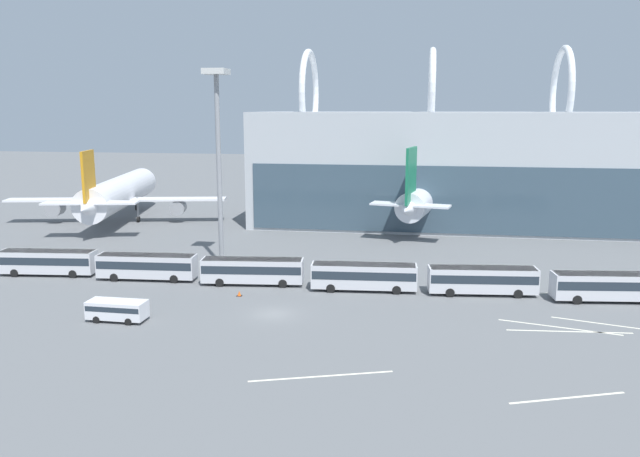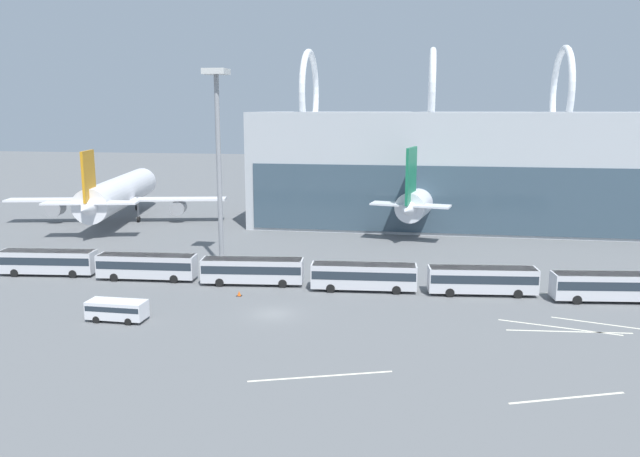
# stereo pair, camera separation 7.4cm
# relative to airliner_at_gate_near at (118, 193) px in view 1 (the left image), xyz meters

# --- Properties ---
(ground_plane) EXTENTS (440.00, 440.00, 0.00)m
(ground_plane) POSITION_rel_airliner_at_gate_near_xyz_m (40.37, -47.27, -5.19)
(ground_plane) COLOR slate
(airliner_at_gate_near) EXTENTS (39.33, 41.71, 14.06)m
(airliner_at_gate_near) POSITION_rel_airliner_at_gate_near_xyz_m (0.00, 0.00, 0.00)
(airliner_at_gate_near) COLOR white
(airliner_at_gate_near) RESTS_ON ground_plane
(airliner_at_gate_far) EXTENTS (31.61, 35.19, 14.75)m
(airliner_at_gate_far) POSITION_rel_airliner_at_gate_near_xyz_m (55.92, 2.57, 0.25)
(airliner_at_gate_far) COLOR silver
(airliner_at_gate_far) RESTS_ON ground_plane
(shuttle_bus_0) EXTENTS (12.14, 3.73, 3.11)m
(shuttle_bus_0) POSITION_rel_airliner_at_gate_near_xyz_m (9.03, -37.00, -3.36)
(shuttle_bus_0) COLOR silver
(shuttle_bus_0) RESTS_ON ground_plane
(shuttle_bus_1) EXTENTS (12.08, 3.31, 3.11)m
(shuttle_bus_1) POSITION_rel_airliner_at_gate_near_xyz_m (22.23, -37.10, -3.36)
(shuttle_bus_1) COLOR silver
(shuttle_bus_1) RESTS_ON ground_plane
(shuttle_bus_2) EXTENTS (12.14, 3.74, 3.11)m
(shuttle_bus_2) POSITION_rel_airliner_at_gate_near_xyz_m (35.44, -37.10, -3.36)
(shuttle_bus_2) COLOR silver
(shuttle_bus_2) RESTS_ON ground_plane
(shuttle_bus_3) EXTENTS (12.09, 3.36, 3.11)m
(shuttle_bus_3) POSITION_rel_airliner_at_gate_near_xyz_m (48.64, -37.55, -3.36)
(shuttle_bus_3) COLOR silver
(shuttle_bus_3) RESTS_ON ground_plane
(shuttle_bus_4) EXTENTS (12.14, 3.75, 3.11)m
(shuttle_bus_4) POSITION_rel_airliner_at_gate_near_xyz_m (61.85, -37.00, -3.36)
(shuttle_bus_4) COLOR silver
(shuttle_bus_4) RESTS_ON ground_plane
(shuttle_bus_5) EXTENTS (12.17, 3.96, 3.11)m
(shuttle_bus_5) POSITION_rel_airliner_at_gate_near_xyz_m (75.05, -37.47, -3.36)
(shuttle_bus_5) COLOR silver
(shuttle_bus_5) RESTS_ON ground_plane
(service_van_foreground) EXTENTS (5.78, 2.37, 2.02)m
(service_van_foreground) POSITION_rel_airliner_at_gate_near_xyz_m (25.71, -51.70, -3.99)
(service_van_foreground) COLOR silver
(service_van_foreground) RESTS_ON ground_plane
(floodlight_mast) EXTENTS (2.92, 2.92, 25.41)m
(floodlight_mast) POSITION_rel_airliner_at_gate_near_xyz_m (29.03, -29.05, 12.12)
(floodlight_mast) COLOR gray
(floodlight_mast) RESTS_ON ground_plane
(lane_stripe_0) EXTENTS (8.66, 3.39, 0.01)m
(lane_stripe_0) POSITION_rel_airliner_at_gate_near_xyz_m (65.60, -62.18, -5.19)
(lane_stripe_0) COLOR silver
(lane_stripe_0) RESTS_ON ground_plane
(lane_stripe_1) EXTENTS (10.80, 4.41, 0.01)m
(lane_stripe_1) POSITION_rel_airliner_at_gate_near_xyz_m (73.19, -33.70, -5.19)
(lane_stripe_1) COLOR silver
(lane_stripe_1) RESTS_ON ground_plane
(lane_stripe_2) EXTENTS (11.53, 1.19, 0.01)m
(lane_stripe_2) POSITION_rel_airliner_at_gate_near_xyz_m (68.84, -47.89, -5.19)
(lane_stripe_2) COLOR silver
(lane_stripe_2) RESTS_ON ground_plane
(lane_stripe_3) EXTENTS (11.21, 3.53, 0.01)m
(lane_stripe_3) POSITION_rel_airliner_at_gate_near_xyz_m (73.59, -45.44, -5.19)
(lane_stripe_3) COLOR silver
(lane_stripe_3) RESTS_ON ground_plane
(lane_stripe_4) EXTENTS (10.91, 3.88, 0.01)m
(lane_stripe_4) POSITION_rel_airliner_at_gate_near_xyz_m (47.50, -61.35, -5.19)
(lane_stripe_4) COLOR silver
(lane_stripe_4) RESTS_ON ground_plane
(lane_stripe_5) EXTENTS (10.89, 2.95, 0.01)m
(lane_stripe_5) POSITION_rel_airliner_at_gate_near_xyz_m (68.13, -46.80, -5.19)
(lane_stripe_5) COLOR silver
(lane_stripe_5) RESTS_ON ground_plane
(traffic_cone_0) EXTENTS (0.60, 0.60, 0.58)m
(traffic_cone_0) POSITION_rel_airliner_at_gate_near_xyz_m (35.17, -41.84, -4.91)
(traffic_cone_0) COLOR black
(traffic_cone_0) RESTS_ON ground_plane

